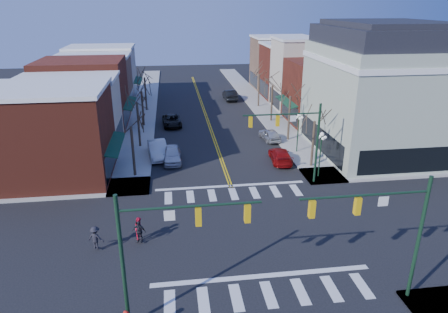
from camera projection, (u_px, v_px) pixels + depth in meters
name	position (u px, v px, depth m)	size (l,w,h in m)	color
ground	(247.00, 234.00, 27.60)	(160.00, 160.00, 0.00)	black
sidewalk_left	(138.00, 144.00, 44.95)	(3.50, 70.00, 0.15)	#9E9B93
sidewalk_right	(288.00, 137.00, 47.14)	(3.50, 70.00, 0.15)	#9E9B93
bldg_left_brick_a	(50.00, 136.00, 35.06)	(10.00, 8.50, 8.00)	maroon
bldg_left_stucco_a	(70.00, 115.00, 42.31)	(10.00, 7.00, 7.50)	beige
bldg_left_brick_b	(84.00, 95.00, 49.52)	(10.00, 9.00, 8.50)	maroon
bldg_left_tan	(95.00, 85.00, 57.27)	(10.00, 7.50, 7.80)	#8E684E
bldg_left_stucco_b	(103.00, 74.00, 64.36)	(10.00, 8.00, 8.20)	beige
bldg_right_brick_a	(328.00, 92.00, 51.88)	(10.00, 8.50, 8.00)	maroon
bldg_right_stucco	(309.00, 75.00, 58.68)	(10.00, 7.00, 10.00)	beige
bldg_right_brick_b	(293.00, 72.00, 65.88)	(10.00, 8.00, 8.50)	maroon
bldg_right_tan	(281.00, 63.00, 73.18)	(10.00, 8.00, 9.00)	#8E684E
victorian_corner	(381.00, 89.00, 40.65)	(12.25, 14.25, 13.30)	#A4AF98
traffic_mast_near_left	(162.00, 241.00, 18.36)	(6.60, 0.28, 7.20)	#14331E
traffic_mast_near_right	(388.00, 224.00, 19.75)	(6.60, 0.28, 7.20)	#14331E
traffic_mast_far_right	(297.00, 133.00, 33.43)	(6.60, 0.28, 7.20)	#14331E
lamppost_corner	(321.00, 147.00, 35.41)	(0.36, 0.36, 4.33)	#14331E
lamppost_midblock	(298.00, 126.00, 41.41)	(0.36, 0.36, 4.33)	#14331E
tree_left_a	(133.00, 152.00, 35.84)	(0.24, 0.24, 4.76)	#382B21
tree_left_b	(139.00, 125.00, 43.18)	(0.24, 0.24, 5.04)	#382B21
tree_left_c	(143.00, 109.00, 50.66)	(0.24, 0.24, 4.55)	#382B21
tree_left_d	(146.00, 94.00, 57.99)	(0.24, 0.24, 4.90)	#382B21
tree_right_a	(313.00, 144.00, 37.98)	(0.24, 0.24, 4.62)	#382B21
tree_right_b	(289.00, 119.00, 45.27)	(0.24, 0.24, 5.18)	#382B21
tree_right_c	(272.00, 104.00, 52.72)	(0.24, 0.24, 4.83)	#382B21
tree_right_d	(259.00, 91.00, 60.08)	(0.24, 0.24, 4.97)	#382B21
car_left_near	(172.00, 154.00, 39.84)	(1.80, 4.46, 1.52)	silver
car_left_mid	(158.00, 149.00, 40.99)	(1.76, 5.04, 1.66)	silver
car_left_far	(172.00, 121.00, 51.46)	(2.26, 4.91, 1.36)	black
car_right_near	(280.00, 155.00, 39.83)	(1.89, 4.66, 1.35)	#9A0E0E
car_right_mid	(270.00, 135.00, 46.06)	(1.62, 4.03, 1.37)	silver
car_right_far	(230.00, 95.00, 65.07)	(1.76, 5.04, 1.66)	black
pedestrian_red_b	(139.00, 228.00, 26.60)	(0.75, 0.59, 1.55)	red
pedestrian_dark_a	(139.00, 231.00, 26.20)	(0.89, 0.37, 1.52)	black
pedestrian_dark_b	(96.00, 238.00, 25.44)	(1.02, 0.59, 1.59)	black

